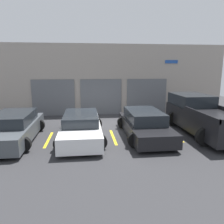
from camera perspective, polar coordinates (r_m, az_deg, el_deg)
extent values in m
plane|color=#2D2D30|center=(12.32, -0.91, -3.47)|extent=(28.00, 28.00, 0.00)
cube|color=#9E9389|center=(15.20, -2.22, 8.45)|extent=(16.99, 0.60, 4.74)
cube|color=#595B60|center=(15.09, -15.03, 3.61)|extent=(2.79, 0.08, 2.42)
cube|color=#595B60|center=(14.96, -2.85, 3.93)|extent=(2.79, 0.08, 2.42)
cube|color=#595B60|center=(15.51, 9.01, 4.07)|extent=(2.79, 0.08, 2.42)
cube|color=#1E4799|center=(15.93, 15.27, 12.55)|extent=(0.90, 0.03, 0.22)
cube|color=black|center=(11.48, 22.85, -1.91)|extent=(1.85, 5.26, 0.97)
cube|color=#1E2328|center=(12.59, 19.93, 3.06)|extent=(1.70, 2.37, 0.59)
cube|color=black|center=(9.92, 21.99, -0.46)|extent=(0.08, 2.89, 0.18)
cylinder|color=black|center=(12.61, 15.90, -1.70)|extent=(0.80, 0.22, 0.80)
cylinder|color=black|center=(13.32, 22.39, -1.44)|extent=(0.80, 0.22, 0.80)
cylinder|color=black|center=(9.79, 23.20, -6.02)|extent=(0.80, 0.22, 0.80)
cube|color=white|center=(10.07, -8.05, -4.46)|extent=(1.71, 4.71, 0.60)
cube|color=#1E2328|center=(10.06, -8.12, -1.49)|extent=(1.50, 2.59, 0.42)
cylinder|color=black|center=(11.56, -11.58, -3.15)|extent=(0.62, 0.22, 0.62)
cylinder|color=black|center=(11.52, -4.19, -2.99)|extent=(0.62, 0.22, 0.62)
cylinder|color=black|center=(8.78, -13.12, -8.00)|extent=(0.62, 0.22, 0.62)
cylinder|color=black|center=(8.73, -3.29, -7.81)|extent=(0.62, 0.22, 0.62)
cube|color=#474C51|center=(10.57, -24.32, -4.53)|extent=(1.75, 4.59, 0.64)
cube|color=#1E2328|center=(10.54, -24.38, -1.47)|extent=(1.54, 2.53, 0.47)
cylinder|color=black|center=(12.15, -25.73, -3.38)|extent=(0.61, 0.22, 0.61)
cylinder|color=black|center=(11.74, -18.63, -3.32)|extent=(0.61, 0.22, 0.61)
cylinder|color=black|center=(9.09, -22.25, -7.91)|extent=(0.61, 0.22, 0.61)
cube|color=black|center=(10.42, 8.43, -3.99)|extent=(1.72, 4.62, 0.56)
cube|color=#1E2328|center=(10.40, 8.35, -0.98)|extent=(1.51, 2.54, 0.51)
cylinder|color=black|center=(11.64, 3.02, -2.72)|extent=(0.65, 0.22, 0.65)
cylinder|color=black|center=(11.98, 10.10, -2.47)|extent=(0.65, 0.22, 0.65)
cylinder|color=black|center=(8.95, 6.14, -7.23)|extent=(0.65, 0.22, 0.65)
cylinder|color=black|center=(9.39, 15.15, -6.67)|extent=(0.65, 0.22, 0.65)
cube|color=gold|center=(10.35, -16.24, -6.91)|extent=(0.12, 2.20, 0.01)
cube|color=gold|center=(10.27, 0.33, -6.56)|extent=(0.12, 2.20, 0.01)
cube|color=gold|center=(11.01, 15.83, -5.75)|extent=(0.12, 2.20, 0.01)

